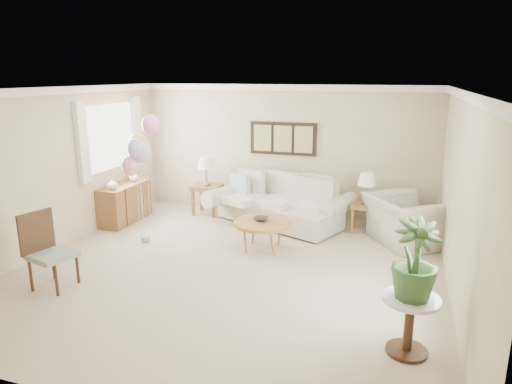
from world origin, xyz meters
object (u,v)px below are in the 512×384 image
sofa (280,205)px  armchair (405,220)px  accent_chair (47,249)px  balloon_cluster (140,148)px  coffee_table (263,224)px

sofa → armchair: (2.28, -0.36, 0.03)m
accent_chair → balloon_cluster: balloon_cluster is taller
coffee_table → accent_chair: size_ratio=0.91×
armchair → balloon_cluster: bearing=73.6°
sofa → balloon_cluster: size_ratio=1.35×
sofa → coffee_table: bearing=-86.6°
accent_chair → balloon_cluster: size_ratio=0.48×
armchair → accent_chair: bearing=91.4°
armchair → accent_chair: size_ratio=1.19×
armchair → coffee_table: bearing=81.1°
coffee_table → accent_chair: (-2.32, -2.18, 0.10)m
armchair → balloon_cluster: 4.58m
accent_chair → coffee_table: bearing=43.2°
sofa → coffee_table: size_ratio=3.07×
armchair → accent_chair: 5.55m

